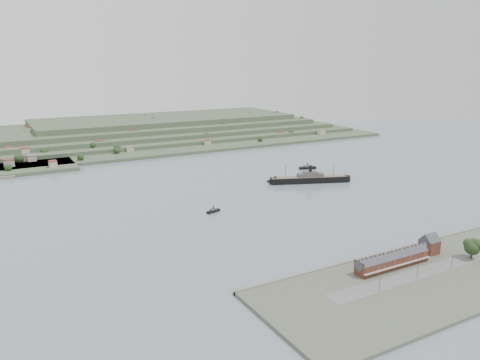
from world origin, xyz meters
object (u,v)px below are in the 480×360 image
terrace_row (393,260)px  fig_tree (473,246)px  gabled_building (429,244)px  steamship (306,179)px  tugboat (213,211)px

terrace_row → fig_tree: fig_tree is taller
gabled_building → fig_tree: 25.96m
terrace_row → steamship: 214.42m
steamship → fig_tree: steamship is taller
gabled_building → tugboat: bearing=119.0°
tugboat → fig_tree: size_ratio=0.95×
steamship → fig_tree: bearing=-97.7°
gabled_building → fig_tree: size_ratio=1.01×
terrace_row → gabled_building: 37.74m
gabled_building → steamship: bearing=76.7°
terrace_row → steamship: (83.23, 197.59, -2.76)m
terrace_row → gabled_building: gabled_building is taller
gabled_building → tugboat: (-83.87, 151.55, -6.78)m
terrace_row → steamship: steamship is taller
gabled_building → tugboat: 173.34m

